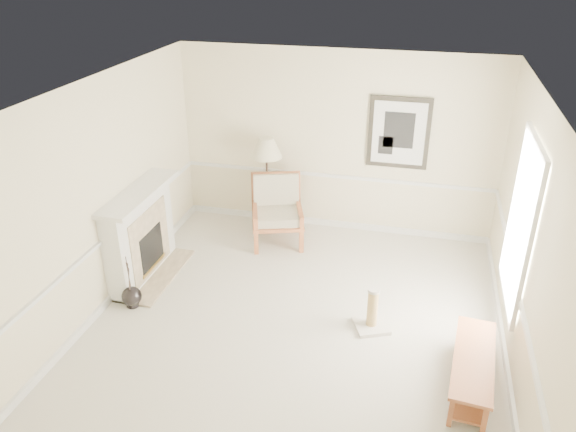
# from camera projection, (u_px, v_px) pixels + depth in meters

# --- Properties ---
(ground) EXTENTS (5.50, 5.50, 0.00)m
(ground) POSITION_uv_depth(u_px,v_px,m) (295.00, 323.00, 7.02)
(ground) COLOR silver
(ground) RESTS_ON ground
(room) EXTENTS (5.04, 5.54, 2.92)m
(room) POSITION_uv_depth(u_px,v_px,m) (310.00, 185.00, 6.23)
(room) COLOR #F1E5BC
(room) RESTS_ON ground
(fireplace) EXTENTS (0.64, 1.64, 1.31)m
(fireplace) POSITION_uv_depth(u_px,v_px,m) (141.00, 235.00, 7.77)
(fireplace) COLOR white
(fireplace) RESTS_ON ground
(floor_vase) EXTENTS (0.26, 0.26, 0.76)m
(floor_vase) POSITION_uv_depth(u_px,v_px,m) (132.00, 297.00, 7.29)
(floor_vase) COLOR black
(floor_vase) RESTS_ON ground
(armchair) EXTENTS (1.00, 1.04, 1.04)m
(armchair) POSITION_uv_depth(u_px,v_px,m) (277.00, 207.00, 8.76)
(armchair) COLOR #985931
(armchair) RESTS_ON ground
(floor_lamp) EXTENTS (0.62, 0.62, 1.56)m
(floor_lamp) POSITION_uv_depth(u_px,v_px,m) (267.00, 150.00, 8.73)
(floor_lamp) COLOR black
(floor_lamp) RESTS_ON ground
(bench) EXTENTS (0.54, 1.42, 0.39)m
(bench) POSITION_uv_depth(u_px,v_px,m) (472.00, 367.00, 5.92)
(bench) COLOR #985931
(bench) RESTS_ON ground
(scratching_post) EXTENTS (0.52, 0.52, 0.57)m
(scratching_post) POSITION_uv_depth(u_px,v_px,m) (372.00, 315.00, 6.87)
(scratching_post) COLOR silver
(scratching_post) RESTS_ON ground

